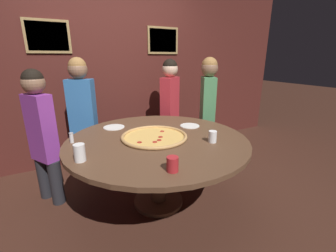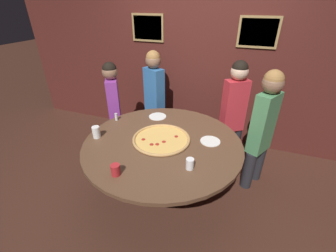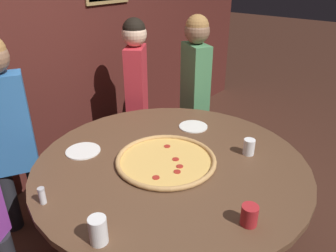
{
  "view_description": "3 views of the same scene",
  "coord_description": "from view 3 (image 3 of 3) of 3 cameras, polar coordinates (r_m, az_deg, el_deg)",
  "views": [
    {
      "loc": [
        -0.89,
        -1.89,
        1.51
      ],
      "look_at": [
        0.09,
        -0.05,
        0.87
      ],
      "focal_mm": 24.0,
      "sensor_mm": 36.0,
      "label": 1
    },
    {
      "loc": [
        0.78,
        -1.95,
        2.13
      ],
      "look_at": [
        0.07,
        -0.01,
        0.96
      ],
      "focal_mm": 24.0,
      "sensor_mm": 36.0,
      "label": 2
    },
    {
      "loc": [
        -1.4,
        -1.14,
        1.89
      ],
      "look_at": [
        0.05,
        0.07,
        0.95
      ],
      "focal_mm": 35.0,
      "sensor_mm": 36.0,
      "label": 3
    }
  ],
  "objects": [
    {
      "name": "diner_side_right",
      "position": [
        2.56,
        -26.11,
        -0.44
      ],
      "size": [
        0.4,
        0.3,
        1.51
      ],
      "rotation": [
        0.0,
        0.0,
        2.66
      ],
      "color": "#232328",
      "rests_on": "ground_plane"
    },
    {
      "name": "ground_plane",
      "position": [
        2.61,
        0.44,
        -19.98
      ],
      "size": [
        24.0,
        24.0,
        0.0
      ],
      "primitive_type": "plane",
      "color": "#422319"
    },
    {
      "name": "white_plate_far_back",
      "position": [
        2.32,
        -14.57,
        -4.22
      ],
      "size": [
        0.23,
        0.23,
        0.01
      ],
      "primitive_type": "cylinder",
      "color": "white",
      "rests_on": "dining_table"
    },
    {
      "name": "drink_cup_near_right",
      "position": [
        1.7,
        13.98,
        -14.84
      ],
      "size": [
        0.08,
        0.08,
        0.11
      ],
      "primitive_type": "cylinder",
      "color": "#B22328",
      "rests_on": "dining_table"
    },
    {
      "name": "white_plate_near_front",
      "position": [
        2.58,
        4.41,
        -0.09
      ],
      "size": [
        0.22,
        0.22,
        0.01
      ],
      "primitive_type": "cylinder",
      "color": "white",
      "rests_on": "dining_table"
    },
    {
      "name": "dining_table",
      "position": [
        2.2,
        0.5,
        -8.64
      ],
      "size": [
        1.77,
        1.77,
        0.74
      ],
      "color": "brown",
      "rests_on": "ground_plane"
    },
    {
      "name": "drink_cup_centre_back",
      "position": [
        2.26,
        13.92,
        -3.55
      ],
      "size": [
        0.08,
        0.08,
        0.11
      ],
      "primitive_type": "cylinder",
      "color": "white",
      "rests_on": "dining_table"
    },
    {
      "name": "drink_cup_front_edge",
      "position": [
        1.59,
        -12.08,
        -17.35
      ],
      "size": [
        0.09,
        0.09,
        0.14
      ],
      "primitive_type": "cylinder",
      "color": "white",
      "rests_on": "dining_table"
    },
    {
      "name": "giant_pizza",
      "position": [
        2.13,
        -0.36,
        -5.94
      ],
      "size": [
        0.65,
        0.65,
        0.03
      ],
      "color": "#EAB75B",
      "rests_on": "dining_table"
    },
    {
      "name": "diner_far_right",
      "position": [
        3.13,
        -5.49,
        6.61
      ],
      "size": [
        0.38,
        0.32,
        1.48
      ],
      "rotation": [
        0.0,
        0.0,
        -2.54
      ],
      "color": "#232328",
      "rests_on": "ground_plane"
    },
    {
      "name": "condiment_shaker",
      "position": [
        1.9,
        -21.08,
        -11.24
      ],
      "size": [
        0.04,
        0.04,
        0.1
      ],
      "color": "silver",
      "rests_on": "dining_table"
    },
    {
      "name": "diner_centre_back",
      "position": [
        3.14,
        4.72,
        6.97
      ],
      "size": [
        0.3,
        0.39,
        1.51
      ],
      "rotation": [
        0.0,
        0.0,
        -2.06
      ],
      "color": "#232328",
      "rests_on": "ground_plane"
    },
    {
      "name": "back_wall",
      "position": [
        3.03,
        -22.34,
        13.3
      ],
      "size": [
        6.4,
        0.08,
        2.6
      ],
      "color": "#4C1E19",
      "rests_on": "ground_plane"
    }
  ]
}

